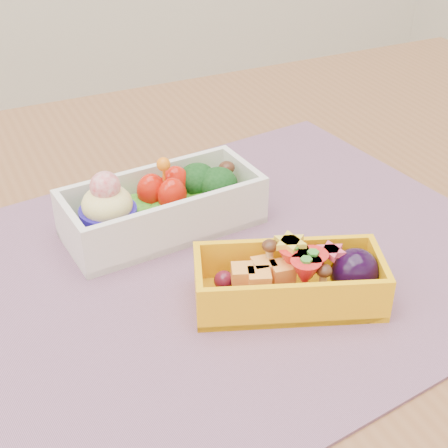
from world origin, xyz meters
name	(u,v)px	position (x,y,z in m)	size (l,w,h in m)	color
table	(218,332)	(0.00, 0.00, 0.65)	(1.20, 0.80, 0.75)	brown
placemat	(219,267)	(-0.01, -0.03, 0.75)	(0.50, 0.39, 0.00)	slate
bento_white	(162,206)	(-0.03, 0.05, 0.78)	(0.18, 0.09, 0.07)	silver
bento_yellow	(293,280)	(0.02, -0.09, 0.77)	(0.16, 0.11, 0.05)	#FFB20D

